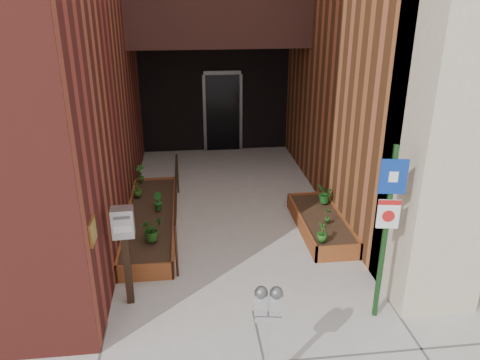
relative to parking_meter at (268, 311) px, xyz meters
name	(u,v)px	position (x,y,z in m)	size (l,w,h in m)	color
ground	(253,311)	(0.04, 1.36, -1.05)	(80.00, 80.00, 0.00)	#9E9991
planter_left	(151,221)	(-1.51, 4.06, -0.91)	(0.90, 3.60, 0.30)	brown
planter_right	(321,224)	(1.64, 3.56, -0.91)	(0.80, 2.20, 0.30)	brown
handrail	(176,191)	(-1.01, 4.01, -0.30)	(0.04, 3.34, 0.90)	black
parking_meter	(268,311)	(0.00, 0.00, 0.00)	(0.31, 0.16, 1.35)	#ACADAF
sign_post	(387,217)	(1.70, 1.06, 0.48)	(0.34, 0.10, 2.48)	#153A16
payment_dropbox	(124,236)	(-1.68, 1.78, 0.04)	(0.31, 0.24, 1.50)	black
shrub_left_a	(151,229)	(-1.43, 3.04, -0.54)	(0.37, 0.37, 0.41)	#215518
shrub_left_b	(157,201)	(-1.38, 4.21, -0.57)	(0.19, 0.19, 0.34)	#1A5E1E
shrub_left_c	(137,189)	(-1.81, 4.88, -0.58)	(0.18, 0.18, 0.33)	#295819
shrub_left_d	(140,173)	(-1.81, 5.66, -0.54)	(0.21, 0.21, 0.41)	#245D1A
shrub_right_a	(322,232)	(1.39, 2.66, -0.58)	(0.18, 0.18, 0.33)	#225D1A
shrub_right_b	(328,215)	(1.68, 3.29, -0.59)	(0.16, 0.16, 0.30)	#245B1A
shrub_right_c	(325,194)	(1.87, 4.12, -0.56)	(0.34, 0.34, 0.38)	#19581B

